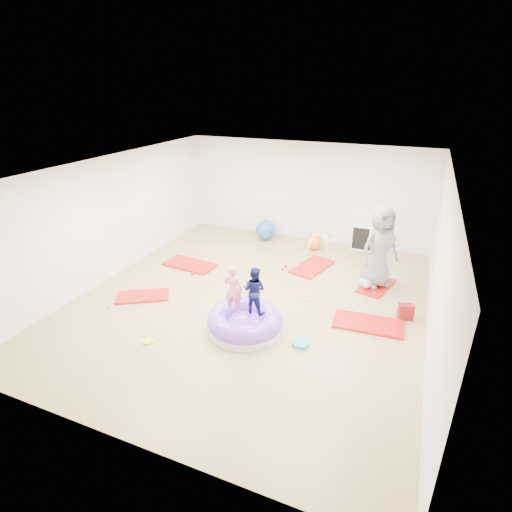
% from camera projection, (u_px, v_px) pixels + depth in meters
% --- Properties ---
extents(room, '(7.01, 8.01, 2.81)m').
position_uv_depth(room, '(250.00, 239.00, 7.99)').
color(room, tan).
rests_on(room, ground).
extents(gym_mat_front_left, '(1.22, 1.04, 0.05)m').
position_uv_depth(gym_mat_front_left, '(143.00, 296.00, 8.64)').
color(gym_mat_front_left, '#CB0D00').
rests_on(gym_mat_front_left, ground).
extents(gym_mat_mid_left, '(1.36, 0.77, 0.05)m').
position_uv_depth(gym_mat_mid_left, '(190.00, 265.00, 10.12)').
color(gym_mat_mid_left, '#CB0D00').
rests_on(gym_mat_mid_left, ground).
extents(gym_mat_center_back, '(0.94, 1.38, 0.05)m').
position_uv_depth(gym_mat_center_back, '(312.00, 267.00, 10.01)').
color(gym_mat_center_back, '#CB0D00').
rests_on(gym_mat_center_back, ground).
extents(gym_mat_right, '(1.33, 0.73, 0.05)m').
position_uv_depth(gym_mat_right, '(368.00, 324.00, 7.64)').
color(gym_mat_right, '#CB0D00').
rests_on(gym_mat_right, ground).
extents(gym_mat_rear_right, '(0.80, 1.17, 0.04)m').
position_uv_depth(gym_mat_rear_right, '(376.00, 286.00, 9.07)').
color(gym_mat_rear_right, '#CB0D00').
rests_on(gym_mat_rear_right, ground).
extents(inflatable_cushion, '(1.42, 1.42, 0.45)m').
position_uv_depth(inflatable_cushion, '(245.00, 322.00, 7.44)').
color(inflatable_cushion, white).
rests_on(inflatable_cushion, ground).
extents(child_pink, '(0.37, 0.26, 0.94)m').
position_uv_depth(child_pink, '(233.00, 287.00, 7.21)').
color(child_pink, pink).
rests_on(child_pink, inflatable_cushion).
extents(child_navy, '(0.46, 0.37, 0.91)m').
position_uv_depth(child_navy, '(254.00, 288.00, 7.20)').
color(child_navy, '#0F1444').
rests_on(child_navy, inflatable_cushion).
extents(adult_caregiver, '(1.05, 1.04, 1.84)m').
position_uv_depth(adult_caregiver, '(380.00, 247.00, 8.72)').
color(adult_caregiver, slate).
rests_on(adult_caregiver, gym_mat_rear_right).
extents(infant, '(0.38, 0.38, 0.22)m').
position_uv_depth(infant, '(367.00, 283.00, 8.92)').
color(infant, '#8EACCC').
rests_on(infant, gym_mat_rear_right).
extents(ball_pit_balls, '(4.17, 3.35, 0.07)m').
position_uv_depth(ball_pit_balls, '(257.00, 288.00, 8.95)').
color(ball_pit_balls, yellow).
rests_on(ball_pit_balls, ground).
extents(exercise_ball_blue, '(0.59, 0.59, 0.59)m').
position_uv_depth(exercise_ball_blue, '(266.00, 230.00, 11.71)').
color(exercise_ball_blue, '#265DB2').
rests_on(exercise_ball_blue, ground).
extents(exercise_ball_orange, '(0.43, 0.43, 0.43)m').
position_uv_depth(exercise_ball_orange, '(314.00, 242.00, 11.02)').
color(exercise_ball_orange, orange).
rests_on(exercise_ball_orange, ground).
extents(infant_play_gym, '(0.68, 0.65, 0.52)m').
position_uv_depth(infant_play_gym, '(320.00, 241.00, 10.77)').
color(infant_play_gym, white).
rests_on(infant_play_gym, ground).
extents(cube_shelf, '(0.71, 0.35, 0.71)m').
position_uv_depth(cube_shelf, '(365.00, 237.00, 10.98)').
color(cube_shelf, white).
rests_on(cube_shelf, ground).
extents(balance_disc, '(0.32, 0.32, 0.07)m').
position_uv_depth(balance_disc, '(301.00, 343.00, 7.06)').
color(balance_disc, teal).
rests_on(balance_disc, ground).
extents(backpack, '(0.32, 0.25, 0.32)m').
position_uv_depth(backpack, '(406.00, 312.00, 7.79)').
color(backpack, '#B9030A').
rests_on(backpack, ground).
extents(yellow_toy, '(0.22, 0.22, 0.03)m').
position_uv_depth(yellow_toy, '(148.00, 341.00, 7.15)').
color(yellow_toy, yellow).
rests_on(yellow_toy, ground).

